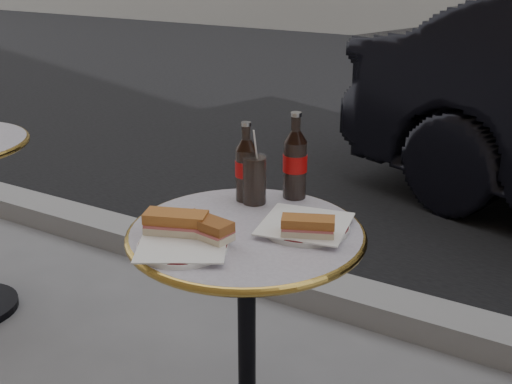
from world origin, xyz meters
The scene contains 10 objects.
curb centered at (0.00, 0.90, 0.05)m, with size 40.00×0.20×0.12m, color gray.
bistro_table centered at (0.00, 0.00, 0.37)m, with size 0.62×0.62×0.73m, color #BAB2C4, non-canonical shape.
plate_left centered at (-0.07, -0.17, 0.74)m, with size 0.22×0.22×0.01m, color white.
plate_right centered at (0.13, 0.08, 0.74)m, with size 0.23×0.23×0.01m, color silver.
sandwich_left_a centered at (-0.12, -0.13, 0.77)m, with size 0.15×0.07×0.05m, color #AF642C.
sandwich_left_b centered at (-0.04, -0.11, 0.77)m, with size 0.14×0.06×0.05m, color brown.
sandwich_right centered at (0.17, 0.02, 0.77)m, with size 0.13×0.06×0.05m, color #A45E29.
cola_bottle_left centered at (-0.11, 0.18, 0.85)m, with size 0.06×0.06×0.23m, color black, non-canonical shape.
cola_bottle_right centered at (0.00, 0.27, 0.86)m, with size 0.07×0.07×0.25m, color black, non-canonical shape.
cola_glass centered at (-0.08, 0.17, 0.80)m, with size 0.07×0.07×0.14m, color black.
Camera 1 is at (0.79, -1.29, 1.42)m, focal length 45.00 mm.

